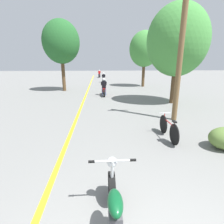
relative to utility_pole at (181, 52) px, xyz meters
The scene contains 10 objects.
lane_stripe_center 8.51m from the utility_pole, 126.41° to the left, with size 0.14×48.00×0.01m, color yellow.
utility_pole is the anchor object (origin of this frame).
roadside_tree_right_near 3.87m from the utility_pole, 69.04° to the left, with size 3.82×3.44×6.16m.
roadside_tree_right_far 12.22m from the utility_pole, 83.16° to the left, with size 3.31×2.98×5.99m.
roadside_tree_left 11.87m from the utility_pole, 126.13° to the left, with size 3.36×3.03×6.40m.
motorcycle_foreground 7.04m from the utility_pole, 121.04° to the right, with size 0.84×2.07×1.01m.
motorcycle_rider_lead 7.86m from the utility_pole, 115.31° to the left, with size 0.50×2.02×1.45m.
motorcycle_rider_mid 17.06m from the utility_pole, 100.00° to the left, with size 0.50×2.03×1.33m.
motorcycle_rider_far 25.93m from the utility_pole, 97.79° to the left, with size 0.50×2.14×1.36m.
bicycle_parked 3.60m from the utility_pole, 118.14° to the right, with size 0.44×1.73×0.83m.
Camera 1 is at (-0.55, -1.26, 2.65)m, focal length 28.00 mm.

